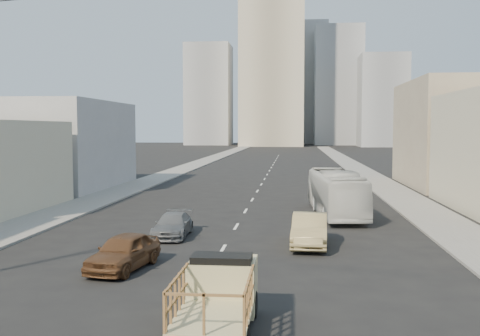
% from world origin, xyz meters
% --- Properties ---
extents(sidewalk_left, '(3.50, 180.00, 0.12)m').
position_xyz_m(sidewalk_left, '(-11.75, 70.00, 0.06)').
color(sidewalk_left, slate).
rests_on(sidewalk_left, ground).
extents(sidewalk_right, '(3.50, 180.00, 0.12)m').
position_xyz_m(sidewalk_right, '(11.75, 70.00, 0.06)').
color(sidewalk_right, slate).
rests_on(sidewalk_right, ground).
extents(lane_dashes, '(0.15, 104.00, 0.01)m').
position_xyz_m(lane_dashes, '(0.00, 53.00, 0.01)').
color(lane_dashes, silver).
rests_on(lane_dashes, ground).
extents(flatbed_pickup, '(1.95, 4.41, 1.90)m').
position_xyz_m(flatbed_pickup, '(1.19, 3.74, 1.09)').
color(flatbed_pickup, tan).
rests_on(flatbed_pickup, ground).
extents(city_bus, '(3.26, 10.39, 2.85)m').
position_xyz_m(city_bus, '(5.87, 24.76, 1.42)').
color(city_bus, silver).
rests_on(city_bus, ground).
extents(sedan_brown, '(2.33, 4.34, 1.40)m').
position_xyz_m(sedan_brown, '(-3.37, 10.00, 0.70)').
color(sedan_brown, '#57351E').
rests_on(sedan_brown, ground).
extents(sedan_tan, '(1.81, 4.64, 1.51)m').
position_xyz_m(sedan_tan, '(3.95, 15.13, 0.75)').
color(sedan_tan, tan).
rests_on(sedan_tan, ground).
extents(sedan_grey, '(1.74, 4.09, 1.18)m').
position_xyz_m(sedan_grey, '(-2.90, 16.76, 0.59)').
color(sedan_grey, slate).
rests_on(sedan_grey, ground).
extents(bldg_right_far, '(12.00, 16.00, 10.00)m').
position_xyz_m(bldg_right_far, '(20.00, 44.00, 5.00)').
color(bldg_right_far, gray).
rests_on(bldg_right_far, ground).
extents(bldg_left_far, '(12.00, 16.00, 8.00)m').
position_xyz_m(bldg_left_far, '(-19.50, 39.00, 4.00)').
color(bldg_left_far, '#98989B').
rests_on(bldg_left_far, ground).
extents(high_rise_tower, '(20.00, 20.00, 60.00)m').
position_xyz_m(high_rise_tower, '(-4.00, 170.00, 30.00)').
color(high_rise_tower, tan).
rests_on(high_rise_tower, ground).
extents(midrise_ne, '(16.00, 16.00, 40.00)m').
position_xyz_m(midrise_ne, '(18.00, 185.00, 20.00)').
color(midrise_ne, gray).
rests_on(midrise_ne, ground).
extents(midrise_nw, '(15.00, 15.00, 34.00)m').
position_xyz_m(midrise_nw, '(-26.00, 180.00, 17.00)').
color(midrise_nw, gray).
rests_on(midrise_nw, ground).
extents(midrise_back, '(18.00, 18.00, 44.00)m').
position_xyz_m(midrise_back, '(6.00, 200.00, 22.00)').
color(midrise_back, '#98989B').
rests_on(midrise_back, ground).
extents(midrise_east, '(14.00, 14.00, 28.00)m').
position_xyz_m(midrise_east, '(30.00, 165.00, 14.00)').
color(midrise_east, gray).
rests_on(midrise_east, ground).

